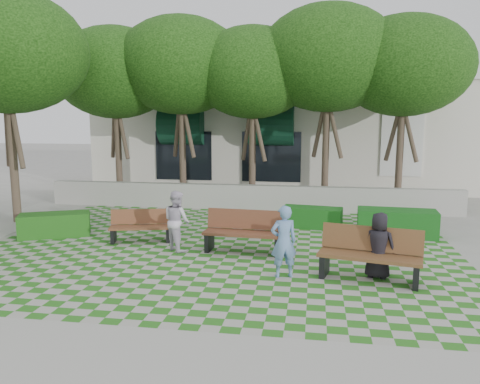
% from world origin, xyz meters
% --- Properties ---
extents(ground, '(90.00, 90.00, 0.00)m').
position_xyz_m(ground, '(0.00, 0.00, 0.00)').
color(ground, gray).
rests_on(ground, ground).
extents(lawn, '(12.00, 12.00, 0.00)m').
position_xyz_m(lawn, '(0.00, 1.00, 0.01)').
color(lawn, '#2B721E').
rests_on(lawn, ground).
extents(sidewalk_south, '(16.00, 2.00, 0.01)m').
position_xyz_m(sidewalk_south, '(0.00, -4.70, 0.01)').
color(sidewalk_south, '#9E9B93').
rests_on(sidewalk_south, ground).
extents(retaining_wall, '(15.00, 0.36, 0.90)m').
position_xyz_m(retaining_wall, '(0.00, 6.20, 0.45)').
color(retaining_wall, '#9E9B93').
rests_on(retaining_wall, ground).
extents(bench_east, '(2.16, 1.12, 1.08)m').
position_xyz_m(bench_east, '(3.58, -0.79, 0.52)').
color(bench_east, brown).
rests_on(bench_east, ground).
extents(bench_mid, '(2.01, 0.79, 1.04)m').
position_xyz_m(bench_mid, '(0.71, 0.80, 0.50)').
color(bench_mid, '#59311E').
rests_on(bench_mid, ground).
extents(bench_west, '(1.72, 0.93, 0.86)m').
position_xyz_m(bench_west, '(-2.18, 1.33, 0.42)').
color(bench_west, brown).
rests_on(bench_west, ground).
extents(hedge_east, '(2.21, 1.00, 0.75)m').
position_xyz_m(hedge_east, '(4.74, 3.05, 0.38)').
color(hedge_east, '#144D18').
rests_on(hedge_east, ground).
extents(hedge_midright, '(1.86, 0.97, 0.62)m').
position_xyz_m(hedge_midright, '(2.37, 3.72, 0.31)').
color(hedge_midright, '#154F17').
rests_on(hedge_midright, ground).
extents(hedge_west, '(2.02, 1.46, 0.66)m').
position_xyz_m(hedge_west, '(-4.80, 1.49, 0.33)').
color(hedge_west, '#1B5115').
rests_on(hedge_west, ground).
extents(person_blue, '(0.65, 0.53, 1.54)m').
position_xyz_m(person_blue, '(1.81, -0.92, 0.77)').
color(person_blue, '#678BBB').
rests_on(person_blue, ground).
extents(person_dark, '(0.79, 0.65, 1.40)m').
position_xyz_m(person_dark, '(3.77, -0.64, 0.70)').
color(person_dark, black).
rests_on(person_dark, ground).
extents(person_white, '(0.94, 0.92, 1.52)m').
position_xyz_m(person_white, '(-0.98, 0.70, 0.76)').
color(person_white, silver).
rests_on(person_white, ground).
extents(tree_row, '(17.70, 13.40, 7.41)m').
position_xyz_m(tree_row, '(-1.86, 5.95, 5.18)').
color(tree_row, '#47382B').
rests_on(tree_row, ground).
extents(building, '(18.00, 8.92, 5.15)m').
position_xyz_m(building, '(0.93, 14.08, 2.52)').
color(building, beige).
rests_on(building, ground).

